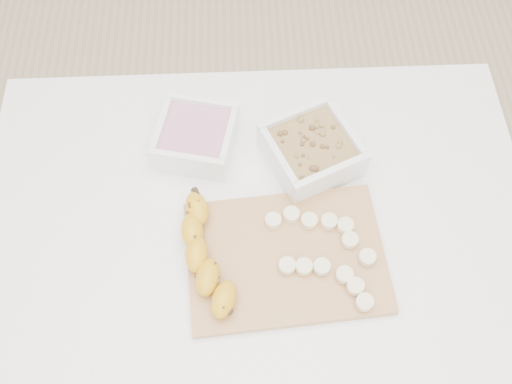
{
  "coord_description": "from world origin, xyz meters",
  "views": [
    {
      "loc": [
        -0.02,
        -0.44,
        1.67
      ],
      "look_at": [
        0.0,
        0.03,
        0.81
      ],
      "focal_mm": 40.0,
      "sensor_mm": 36.0,
      "label": 1
    }
  ],
  "objects_px": {
    "table": "(257,244)",
    "bowl_yogurt": "(196,137)",
    "banana": "(206,256)",
    "bowl_granola": "(312,150)",
    "cutting_board": "(286,257)"
  },
  "relations": [
    {
      "from": "table",
      "to": "cutting_board",
      "type": "height_order",
      "value": "cutting_board"
    },
    {
      "from": "bowl_yogurt",
      "to": "banana",
      "type": "xyz_separation_m",
      "value": [
        0.02,
        -0.24,
        0.0
      ]
    },
    {
      "from": "bowl_granola",
      "to": "banana",
      "type": "distance_m",
      "value": 0.28
    },
    {
      "from": "table",
      "to": "cutting_board",
      "type": "relative_size",
      "value": 2.98
    },
    {
      "from": "banana",
      "to": "cutting_board",
      "type": "bearing_deg",
      "value": -1.89
    },
    {
      "from": "bowl_yogurt",
      "to": "bowl_granola",
      "type": "xyz_separation_m",
      "value": [
        0.21,
        -0.04,
        0.0
      ]
    },
    {
      "from": "table",
      "to": "bowl_yogurt",
      "type": "bearing_deg",
      "value": 122.54
    },
    {
      "from": "bowl_granola",
      "to": "banana",
      "type": "xyz_separation_m",
      "value": [
        -0.19,
        -0.2,
        -0.0
      ]
    },
    {
      "from": "bowl_yogurt",
      "to": "banana",
      "type": "relative_size",
      "value": 0.74
    },
    {
      "from": "cutting_board",
      "to": "bowl_yogurt",
      "type": "bearing_deg",
      "value": 122.87
    },
    {
      "from": "table",
      "to": "banana",
      "type": "xyz_separation_m",
      "value": [
        -0.09,
        -0.07,
        0.13
      ]
    },
    {
      "from": "table",
      "to": "bowl_granola",
      "type": "relative_size",
      "value": 5.01
    },
    {
      "from": "table",
      "to": "banana",
      "type": "height_order",
      "value": "banana"
    },
    {
      "from": "table",
      "to": "cutting_board",
      "type": "bearing_deg",
      "value": -56.34
    },
    {
      "from": "bowl_yogurt",
      "to": "banana",
      "type": "bearing_deg",
      "value": -85.43
    }
  ]
}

